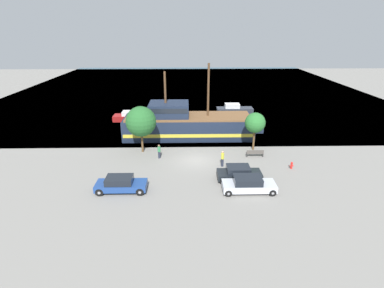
% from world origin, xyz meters
% --- Properties ---
extents(ground_plane, '(160.00, 160.00, 0.00)m').
position_xyz_m(ground_plane, '(0.00, 0.00, 0.00)').
color(ground_plane, gray).
extents(water_surface, '(80.00, 80.00, 0.00)m').
position_xyz_m(water_surface, '(0.00, 44.00, 0.00)').
color(water_surface, '#33566B').
rests_on(water_surface, ground).
extents(pirate_ship, '(18.48, 5.01, 9.74)m').
position_xyz_m(pirate_ship, '(-0.84, 7.99, 1.76)').
color(pirate_ship, '#192338').
rests_on(pirate_ship, water_surface).
extents(moored_boat_dockside, '(6.40, 2.09, 1.52)m').
position_xyz_m(moored_boat_dockside, '(-9.42, 15.69, 0.59)').
color(moored_boat_dockside, maroon).
rests_on(moored_boat_dockside, water_surface).
extents(moored_boat_outer, '(6.16, 1.99, 1.77)m').
position_xyz_m(moored_boat_outer, '(7.30, 19.41, 0.69)').
color(moored_boat_outer, '#2D333D').
rests_on(moored_boat_outer, water_surface).
extents(parked_car_curb_front, '(4.77, 1.94, 1.45)m').
position_xyz_m(parked_car_curb_front, '(4.57, -6.87, 0.71)').
color(parked_car_curb_front, '#B7BCC6').
rests_on(parked_car_curb_front, ground_plane).
extents(parked_car_curb_mid, '(4.26, 1.96, 1.41)m').
position_xyz_m(parked_car_curb_mid, '(4.08, -4.62, 0.70)').
color(parked_car_curb_mid, black).
rests_on(parked_car_curb_mid, ground_plane).
extents(parked_car_curb_rear, '(4.56, 1.90, 1.41)m').
position_xyz_m(parked_car_curb_rear, '(-6.96, -6.57, 0.71)').
color(parked_car_curb_rear, navy).
rests_on(parked_car_curb_rear, ground_plane).
extents(fire_hydrant, '(0.42, 0.25, 0.76)m').
position_xyz_m(fire_hydrant, '(10.06, -2.27, 0.41)').
color(fire_hydrant, red).
rests_on(fire_hydrant, ground_plane).
extents(bench_promenade_east, '(1.96, 0.45, 0.85)m').
position_xyz_m(bench_promenade_east, '(6.86, 0.89, 0.45)').
color(bench_promenade_east, '#4C4742').
rests_on(bench_promenade_east, ground_plane).
extents(pedestrian_walking_near, '(0.32, 0.32, 1.62)m').
position_xyz_m(pedestrian_walking_near, '(-4.09, 0.77, 0.82)').
color(pedestrian_walking_near, '#232838').
rests_on(pedestrian_walking_near, ground_plane).
extents(pedestrian_walking_far, '(0.32, 0.32, 1.76)m').
position_xyz_m(pedestrian_walking_far, '(2.83, -1.54, 0.90)').
color(pedestrian_walking_far, '#232838').
rests_on(pedestrian_walking_far, ground_plane).
extents(tree_row_east, '(3.52, 3.52, 5.53)m').
position_xyz_m(tree_row_east, '(-6.22, 2.67, 3.77)').
color(tree_row_east, brown).
rests_on(tree_row_east, ground_plane).
extents(tree_row_mideast, '(2.42, 2.42, 4.62)m').
position_xyz_m(tree_row_mideast, '(7.13, 3.07, 3.39)').
color(tree_row_mideast, brown).
rests_on(tree_row_mideast, ground_plane).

